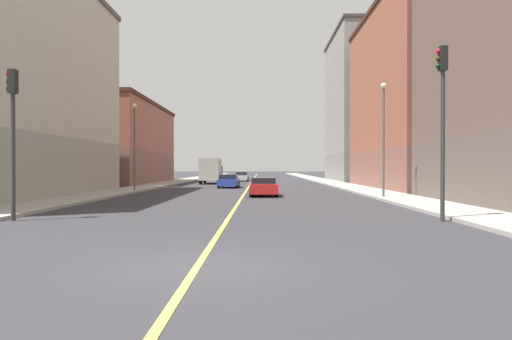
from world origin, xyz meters
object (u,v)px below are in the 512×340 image
object	(u,v)px
building_left_mid	(424,98)
street_lamp_right_near	(135,137)
traffic_light_right_near	(12,122)
car_red	(263,187)
building_right_midblock	(116,143)
traffic_light_left_near	(442,109)
box_truck	(211,170)
car_blue	(229,181)
car_silver	(242,177)
building_left_far	(367,108)
street_lamp_left_near	(384,128)

from	to	relation	value
building_left_mid	street_lamp_right_near	size ratio (longest dim) A/B	3.09
traffic_light_right_near	car_red	distance (m)	18.20
building_right_midblock	traffic_light_left_near	distance (m)	46.69
box_truck	car_blue	bearing A→B (deg)	-74.65
car_silver	building_right_midblock	bearing A→B (deg)	-146.70
building_right_midblock	box_truck	distance (m)	12.14
building_left_mid	box_truck	bearing A→B (deg)	149.63
street_lamp_right_near	car_blue	bearing A→B (deg)	47.48
street_lamp_right_near	car_silver	distance (m)	30.10
building_right_midblock	building_left_far	bearing A→B (deg)	17.25
traffic_light_left_near	car_silver	bearing A→B (deg)	100.92
car_silver	traffic_light_left_near	bearing A→B (deg)	-79.08
car_red	car_blue	xyz separation A→B (m)	(-3.31, 13.21, -0.01)
traffic_light_left_near	car_blue	xyz separation A→B (m)	(-9.91, 28.45, -3.54)
traffic_light_left_near	car_blue	size ratio (longest dim) A/B	1.48
building_right_midblock	street_lamp_right_near	xyz separation A→B (m)	(7.40, -19.11, -0.47)
car_blue	street_lamp_left_near	bearing A→B (deg)	-55.76
box_truck	building_left_far	bearing A→B (deg)	27.36
street_lamp_left_near	box_truck	bearing A→B (deg)	117.46
traffic_light_right_near	box_truck	world-z (taller)	traffic_light_right_near
street_lamp_left_near	car_silver	size ratio (longest dim) A/B	1.70
traffic_light_left_near	street_lamp_left_near	size ratio (longest dim) A/B	0.90
building_left_mid	traffic_light_left_near	world-z (taller)	building_left_mid
street_lamp_right_near	box_truck	size ratio (longest dim) A/B	1.08
street_lamp_right_near	car_blue	distance (m)	11.25
building_left_mid	car_silver	world-z (taller)	building_left_mid
traffic_light_left_near	street_lamp_left_near	xyz separation A→B (m)	(1.02, 12.39, 0.34)
traffic_light_right_near	building_right_midblock	bearing A→B (deg)	101.90
building_left_far	car_blue	bearing A→B (deg)	-130.42
car_silver	box_truck	distance (m)	11.09
traffic_light_right_near	car_silver	size ratio (longest dim) A/B	1.34
building_right_midblock	street_lamp_left_near	size ratio (longest dim) A/B	3.25
building_left_far	traffic_light_right_near	bearing A→B (deg)	-116.12
building_right_midblock	traffic_light_right_near	xyz separation A→B (m)	(8.38, -39.76, -1.20)
traffic_light_right_near	street_lamp_left_near	xyz separation A→B (m)	(17.10, 12.39, 0.81)
car_blue	box_truck	world-z (taller)	box_truck
street_lamp_left_near	car_red	bearing A→B (deg)	159.52
traffic_light_right_near	car_blue	size ratio (longest dim) A/B	1.30
building_left_far	building_right_midblock	xyz separation A→B (m)	(-32.88, -10.21, -5.60)
building_left_far	car_silver	distance (m)	20.51
car_silver	car_blue	xyz separation A→B (m)	(-0.35, -21.10, -0.01)
building_left_mid	street_lamp_left_near	world-z (taller)	building_left_mid
car_silver	box_truck	bearing A→B (deg)	-107.09
building_left_far	street_lamp_left_near	xyz separation A→B (m)	(-7.40, -37.58, -5.99)
building_left_far	building_left_mid	bearing A→B (deg)	-90.00
street_lamp_left_near	street_lamp_right_near	bearing A→B (deg)	155.46
box_truck	street_lamp_right_near	bearing A→B (deg)	-103.09
street_lamp_left_near	car_red	distance (m)	9.01
building_right_midblock	box_truck	bearing A→B (deg)	-3.78
building_right_midblock	traffic_light_right_near	distance (m)	40.65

